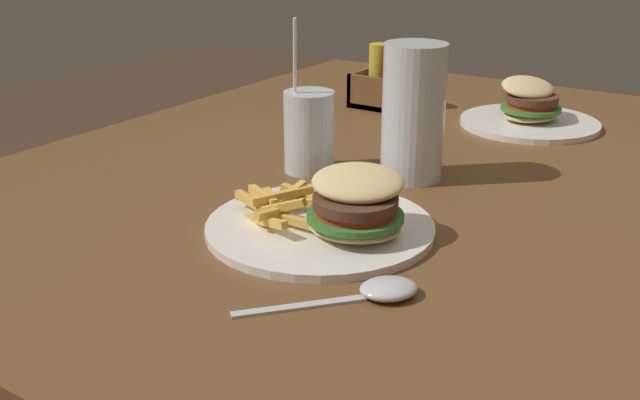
# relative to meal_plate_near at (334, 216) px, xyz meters

# --- Properties ---
(dining_table) EXTENTS (1.31, 1.31, 0.74)m
(dining_table) POSITION_rel_meal_plate_near_xyz_m (0.08, 0.26, -0.16)
(dining_table) COLOR brown
(dining_table) RESTS_ON ground_plane
(meal_plate_near) EXTENTS (0.27, 0.27, 0.09)m
(meal_plate_near) POSITION_rel_meal_plate_near_xyz_m (0.00, 0.00, 0.00)
(meal_plate_near) COLOR white
(meal_plate_near) RESTS_ON dining_table
(beer_glass) EXTENTS (0.09, 0.09, 0.19)m
(beer_glass) POSITION_rel_meal_plate_near_xyz_m (-0.02, 0.23, 0.07)
(beer_glass) COLOR silver
(beer_glass) RESTS_ON dining_table
(juice_glass) EXTENTS (0.07, 0.07, 0.22)m
(juice_glass) POSITION_rel_meal_plate_near_xyz_m (-0.15, 0.17, 0.03)
(juice_glass) COLOR silver
(juice_glass) RESTS_ON dining_table
(spoon) EXTENTS (0.14, 0.16, 0.02)m
(spoon) POSITION_rel_meal_plate_near_xyz_m (0.12, -0.10, -0.02)
(spoon) COLOR silver
(spoon) RESTS_ON dining_table
(meal_plate_far) EXTENTS (0.24, 0.24, 0.09)m
(meal_plate_far) POSITION_rel_meal_plate_near_xyz_m (0.03, 0.58, -0.00)
(meal_plate_far) COLOR white
(meal_plate_far) RESTS_ON dining_table
(condiment_caddy) EXTENTS (0.11, 0.09, 0.12)m
(condiment_caddy) POSITION_rel_meal_plate_near_xyz_m (-0.24, 0.56, 0.02)
(condiment_caddy) COLOR brown
(condiment_caddy) RESTS_ON dining_table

